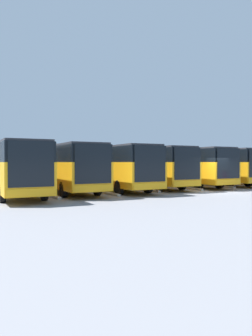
# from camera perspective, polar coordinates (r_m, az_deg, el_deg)

# --- Properties ---
(ground_plane) EXTENTS (600.00, 600.00, 0.00)m
(ground_plane) POSITION_cam_1_polar(r_m,az_deg,el_deg) (25.08, 15.70, -4.02)
(ground_plane) COLOR gray
(bus_1) EXTENTS (3.72, 11.66, 3.38)m
(bus_1) POSITION_cam_1_polar(r_m,az_deg,el_deg) (35.69, 19.38, 0.47)
(bus_1) COLOR orange
(bus_1) RESTS_ON ground_plane
(curb_divider_1) EXTENTS (0.82, 5.65, 0.15)m
(curb_divider_1) POSITION_cam_1_polar(r_m,az_deg,el_deg) (33.22, 19.68, -2.68)
(curb_divider_1) COLOR #B2B2AD
(curb_divider_1) RESTS_ON ground_plane
(bus_2) EXTENTS (3.72, 11.66, 3.38)m
(bus_2) POSITION_cam_1_polar(r_m,az_deg,el_deg) (33.09, 14.67, 0.46)
(bus_2) COLOR orange
(bus_2) RESTS_ON ground_plane
(curb_divider_2) EXTENTS (0.82, 5.65, 0.15)m
(curb_divider_2) POSITION_cam_1_polar(r_m,az_deg,el_deg) (30.62, 14.61, -2.97)
(curb_divider_2) COLOR #B2B2AD
(curb_divider_2) RESTS_ON ground_plane
(bus_3) EXTENTS (3.72, 11.66, 3.38)m
(bus_3) POSITION_cam_1_polar(r_m,az_deg,el_deg) (30.38, 9.87, 0.43)
(bus_3) COLOR orange
(bus_3) RESTS_ON ground_plane
(curb_divider_3) EXTENTS (0.82, 5.65, 0.15)m
(curb_divider_3) POSITION_cam_1_polar(r_m,az_deg,el_deg) (27.93, 9.37, -3.33)
(curb_divider_3) COLOR #B2B2AD
(curb_divider_3) RESTS_ON ground_plane
(bus_4) EXTENTS (3.72, 11.66, 3.38)m
(bus_4) POSITION_cam_1_polar(r_m,az_deg,el_deg) (28.32, 3.57, 0.40)
(bus_4) COLOR orange
(bus_4) RESTS_ON ground_plane
(curb_divider_4) EXTENTS (0.82, 5.65, 0.15)m
(curb_divider_4) POSITION_cam_1_polar(r_m,az_deg,el_deg) (25.92, 2.43, -3.66)
(curb_divider_4) COLOR #B2B2AD
(curb_divider_4) RESTS_ON ground_plane
(bus_5) EXTENTS (3.72, 11.66, 3.38)m
(bus_5) POSITION_cam_1_polar(r_m,az_deg,el_deg) (25.68, -2.39, 0.34)
(bus_5) COLOR orange
(bus_5) RESTS_ON ground_plane
(curb_divider_5) EXTENTS (0.82, 5.65, 0.15)m
(curb_divider_5) POSITION_cam_1_polar(r_m,az_deg,el_deg) (23.36, -4.28, -4.17)
(curb_divider_5) COLOR #B2B2AD
(curb_divider_5) RESTS_ON ground_plane
(bus_6) EXTENTS (3.72, 11.66, 3.38)m
(bus_6) POSITION_cam_1_polar(r_m,az_deg,el_deg) (24.36, -10.61, 0.28)
(bus_6) COLOR orange
(bus_6) RESTS_ON ground_plane
(curb_divider_6) EXTENTS (0.82, 5.65, 0.15)m
(curb_divider_6) POSITION_cam_1_polar(r_m,az_deg,el_deg) (22.19, -13.46, -4.48)
(curb_divider_6) COLOR #B2B2AD
(curb_divider_6) RESTS_ON ground_plane
(bus_7) EXTENTS (3.72, 11.66, 3.38)m
(bus_7) POSITION_cam_1_polar(r_m,az_deg,el_deg) (22.48, -18.89, 0.18)
(bus_7) COLOR orange
(bus_7) RESTS_ON ground_plane
(station_building) EXTENTS (30.05, 15.12, 4.16)m
(station_building) POSITION_cam_1_polar(r_m,az_deg,el_deg) (43.27, -7.31, 0.91)
(station_building) COLOR gray
(station_building) RESTS_ON ground_plane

